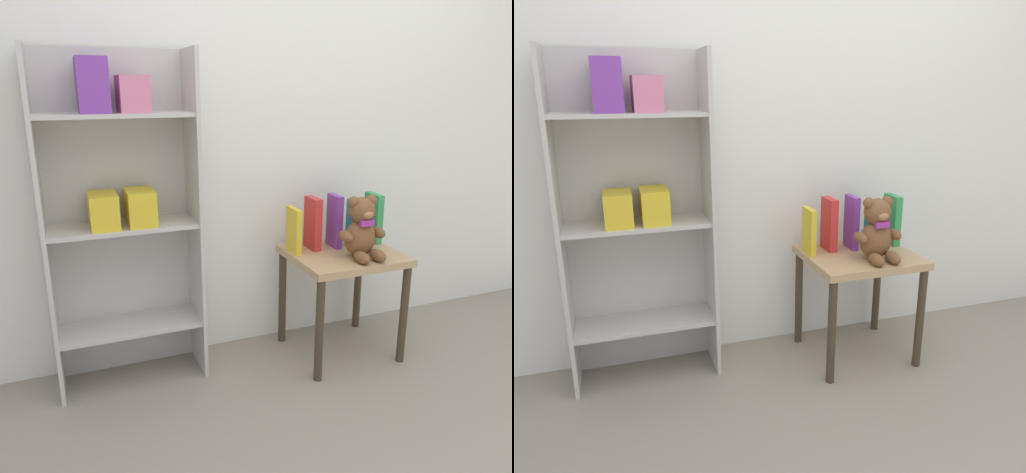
{
  "view_description": "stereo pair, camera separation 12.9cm",
  "coord_description": "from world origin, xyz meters",
  "views": [
    {
      "loc": [
        -1.09,
        -0.88,
        1.34
      ],
      "look_at": [
        -0.26,
        1.21,
        0.67
      ],
      "focal_mm": 35.0,
      "sensor_mm": 36.0,
      "label": 1
    },
    {
      "loc": [
        -0.96,
        -0.92,
        1.34
      ],
      "look_at": [
        -0.26,
        1.21,
        0.67
      ],
      "focal_mm": 35.0,
      "sensor_mm": 36.0,
      "label": 2
    }
  ],
  "objects": [
    {
      "name": "book_standing_yellow",
      "position": [
        -0.05,
        1.25,
        0.66
      ],
      "size": [
        0.03,
        0.13,
        0.23
      ],
      "primitive_type": "cube",
      "rotation": [
        0.0,
        0.0,
        -0.03
      ],
      "color": "gold",
      "rests_on": "display_table"
    },
    {
      "name": "wall_back",
      "position": [
        0.0,
        1.49,
        1.25
      ],
      "size": [
        4.8,
        0.06,
        2.5
      ],
      "color": "silver",
      "rests_on": "ground_plane"
    },
    {
      "name": "book_standing_red",
      "position": [
        0.07,
        1.27,
        0.68
      ],
      "size": [
        0.04,
        0.12,
        0.26
      ],
      "primitive_type": "cube",
      "rotation": [
        0.0,
        0.0,
        0.01
      ],
      "color": "red",
      "rests_on": "display_table"
    },
    {
      "name": "book_standing_teal",
      "position": [
        0.3,
        1.26,
        0.67
      ],
      "size": [
        0.03,
        0.11,
        0.23
      ],
      "primitive_type": "cube",
      "rotation": [
        0.0,
        0.0,
        -0.03
      ],
      "color": "teal",
      "rests_on": "display_table"
    },
    {
      "name": "display_table",
      "position": [
        0.19,
        1.16,
        0.46
      ],
      "size": [
        0.53,
        0.48,
        0.55
      ],
      "color": "tan",
      "rests_on": "ground_plane"
    },
    {
      "name": "teddy_bear",
      "position": [
        0.22,
        1.06,
        0.69
      ],
      "size": [
        0.23,
        0.21,
        0.3
      ],
      "color": "brown",
      "rests_on": "display_table"
    },
    {
      "name": "book_standing_green",
      "position": [
        0.42,
        1.26,
        0.68
      ],
      "size": [
        0.04,
        0.14,
        0.26
      ],
      "primitive_type": "cube",
      "rotation": [
        0.0,
        0.0,
        -0.04
      ],
      "color": "#33934C",
      "rests_on": "display_table"
    },
    {
      "name": "book_standing_purple",
      "position": [
        0.19,
        1.26,
        0.68
      ],
      "size": [
        0.04,
        0.12,
        0.27
      ],
      "primitive_type": "cube",
      "rotation": [
        0.0,
        0.0,
        -0.03
      ],
      "color": "purple",
      "rests_on": "display_table"
    },
    {
      "name": "bookshelf_side",
      "position": [
        -0.86,
        1.34,
        0.84
      ],
      "size": [
        0.67,
        0.27,
        1.5
      ],
      "color": "#BCB7B2",
      "rests_on": "ground_plane"
    }
  ]
}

